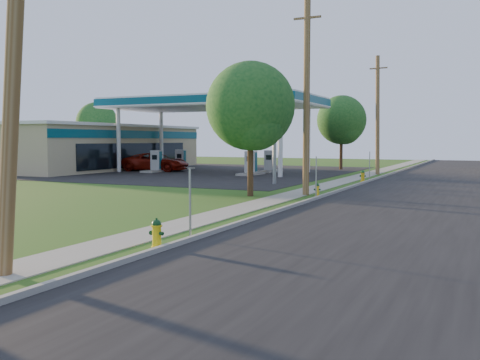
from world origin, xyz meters
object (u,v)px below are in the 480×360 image
tree_lot (342,122)px  hydrant_mid (317,190)px  price_pylon (275,97)px  hydrant_far (363,176)px  fuel_pump_ne (251,166)px  tree_verge (252,109)px  car_red (156,162)px  tree_back (97,124)px  utility_pole_near (14,36)px  fuel_pump_sw (181,162)px  utility_pole_far (378,115)px  fuel_pump_nw (156,164)px  hydrant_near (157,234)px  fuel_pump_se (270,164)px  utility_pole_mid (307,96)px

tree_lot → hydrant_mid: tree_lot is taller
price_pylon → hydrant_far: bearing=43.0°
fuel_pump_ne → hydrant_far: size_ratio=4.01×
tree_verge → car_red: (-16.45, 15.76, -3.46)m
hydrant_mid → tree_back: bearing=145.8°
tree_verge → fuel_pump_ne: bearing=114.4°
hydrant_far → utility_pole_near: bearing=-91.5°
utility_pole_near → fuel_pump_sw: utility_pole_near is taller
utility_pole_far → tree_back: bearing=173.2°
utility_pole_near → fuel_pump_ne: 32.51m
tree_lot → hydrant_mid: bearing=-78.1°
fuel_pump_ne → fuel_pump_nw: bearing=180.0°
tree_lot → hydrant_far: bearing=-70.1°
fuel_pump_nw → tree_lot: size_ratio=0.46×
fuel_pump_sw → hydrant_mid: size_ratio=4.84×
fuel_pump_sw → price_pylon: bearing=-39.4°
hydrant_far → tree_verge: bearing=-104.7°
utility_pole_near → tree_back: utility_pole_near is taller
utility_pole_far → hydrant_mid: size_ratio=14.37×
utility_pole_near → fuel_pump_nw: (-17.90, 31.00, -4.08)m
fuel_pump_ne → hydrant_far: fuel_pump_ne is taller
fuel_pump_sw → utility_pole_near: bearing=-62.9°
fuel_pump_ne → hydrant_near: fuel_pump_ne is taller
utility_pole_near → hydrant_near: utility_pole_near is taller
tree_back → hydrant_mid: size_ratio=10.63×
utility_pole_near → tree_verge: (-2.28, 16.39, -0.52)m
price_pylon → hydrant_near: (4.67, -19.85, -5.05)m
car_red → utility_pole_far: bearing=-86.6°
hydrant_near → tree_verge: bearing=103.5°
price_pylon → tree_verge: price_pylon is taller
utility_pole_far → fuel_pump_sw: bearing=-176.8°
utility_pole_near → hydrant_near: (0.77, 3.65, -4.42)m
tree_verge → hydrant_mid: bearing=25.3°
tree_lot → hydrant_far: (5.10, -14.09, -4.10)m
utility_pole_far → car_red: utility_pole_far is taller
utility_pole_near → tree_lot: bearing=96.0°
fuel_pump_se → tree_lot: 9.05m
tree_verge → utility_pole_mid: bearing=35.2°
fuel_pump_sw → tree_verge: 24.55m
tree_lot → utility_pole_far: bearing=-53.2°
fuel_pump_sw → fuel_pump_ne: bearing=-24.0°
tree_back → fuel_pump_se: bearing=-11.8°
price_pylon → utility_pole_mid: bearing=-54.7°
hydrant_far → car_red: (-19.43, 4.36, 0.43)m
tree_lot → utility_pole_mid: bearing=-79.6°
fuel_pump_nw → fuel_pump_sw: bearing=90.0°
tree_back → price_pylon: bearing=-30.3°
fuel_pump_sw → hydrant_far: (18.60, -7.20, -0.33)m
hydrant_mid → car_red: size_ratio=0.11×
utility_pole_far → fuel_pump_ne: 10.99m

